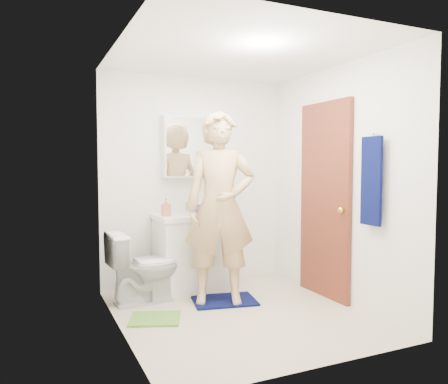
# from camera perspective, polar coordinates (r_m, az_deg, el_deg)

# --- Properties ---
(floor) EXTENTS (2.20, 2.40, 0.02)m
(floor) POSITION_cam_1_polar(r_m,az_deg,el_deg) (4.25, 2.12, -15.72)
(floor) COLOR beige
(floor) RESTS_ON ground
(ceiling) EXTENTS (2.20, 2.40, 0.02)m
(ceiling) POSITION_cam_1_polar(r_m,az_deg,el_deg) (4.14, 2.20, 17.76)
(ceiling) COLOR white
(ceiling) RESTS_ON ground
(wall_back) EXTENTS (2.20, 0.02, 2.40)m
(wall_back) POSITION_cam_1_polar(r_m,az_deg,el_deg) (5.13, -3.85, 1.39)
(wall_back) COLOR white
(wall_back) RESTS_ON ground
(wall_front) EXTENTS (2.20, 0.02, 2.40)m
(wall_front) POSITION_cam_1_polar(r_m,az_deg,el_deg) (2.99, 12.52, -0.29)
(wall_front) COLOR white
(wall_front) RESTS_ON ground
(wall_left) EXTENTS (0.02, 2.40, 2.40)m
(wall_left) POSITION_cam_1_polar(r_m,az_deg,el_deg) (3.66, -13.59, 0.41)
(wall_left) COLOR white
(wall_left) RESTS_ON ground
(wall_right) EXTENTS (0.02, 2.40, 2.40)m
(wall_right) POSITION_cam_1_polar(r_m,az_deg,el_deg) (4.62, 14.59, 1.04)
(wall_right) COLOR white
(wall_right) RESTS_ON ground
(vanity_cabinet) EXTENTS (0.75, 0.55, 0.80)m
(vanity_cabinet) POSITION_cam_1_polar(r_m,az_deg,el_deg) (4.90, -4.26, -8.15)
(vanity_cabinet) COLOR white
(vanity_cabinet) RESTS_ON floor
(countertop) EXTENTS (0.79, 0.59, 0.05)m
(countertop) POSITION_cam_1_polar(r_m,az_deg,el_deg) (4.83, -4.28, -3.21)
(countertop) COLOR white
(countertop) RESTS_ON vanity_cabinet
(sink_basin) EXTENTS (0.40, 0.40, 0.03)m
(sink_basin) POSITION_cam_1_polar(r_m,az_deg,el_deg) (4.83, -4.28, -3.03)
(sink_basin) COLOR white
(sink_basin) RESTS_ON countertop
(faucet) EXTENTS (0.03, 0.03, 0.12)m
(faucet) POSITION_cam_1_polar(r_m,az_deg,el_deg) (4.99, -4.99, -2.01)
(faucet) COLOR silver
(faucet) RESTS_ON countertop
(medicine_cabinet) EXTENTS (0.50, 0.12, 0.70)m
(medicine_cabinet) POSITION_cam_1_polar(r_m,az_deg,el_deg) (5.01, -5.21, 5.91)
(medicine_cabinet) COLOR white
(medicine_cabinet) RESTS_ON wall_back
(mirror_panel) EXTENTS (0.46, 0.01, 0.66)m
(mirror_panel) POSITION_cam_1_polar(r_m,az_deg,el_deg) (4.96, -4.97, 5.94)
(mirror_panel) COLOR white
(mirror_panel) RESTS_ON wall_back
(door) EXTENTS (0.05, 0.80, 2.05)m
(door) POSITION_cam_1_polar(r_m,az_deg,el_deg) (4.72, 12.99, -1.01)
(door) COLOR brown
(door) RESTS_ON ground
(door_knob) EXTENTS (0.07, 0.07, 0.07)m
(door_knob) POSITION_cam_1_polar(r_m,az_deg,el_deg) (4.45, 15.06, -2.29)
(door_knob) COLOR gold
(door_knob) RESTS_ON door
(towel) EXTENTS (0.03, 0.24, 0.80)m
(towel) POSITION_cam_1_polar(r_m,az_deg,el_deg) (4.13, 18.69, 1.37)
(towel) COLOR #070D43
(towel) RESTS_ON wall_right
(towel_hook) EXTENTS (0.06, 0.02, 0.02)m
(towel_hook) POSITION_cam_1_polar(r_m,az_deg,el_deg) (4.17, 19.22, 7.15)
(towel_hook) COLOR silver
(towel_hook) RESTS_ON wall_right
(toilet) EXTENTS (0.75, 0.47, 0.73)m
(toilet) POSITION_cam_1_polar(r_m,az_deg,el_deg) (4.55, -10.38, -9.55)
(toilet) COLOR white
(toilet) RESTS_ON floor
(bath_mat) EXTENTS (0.71, 0.56, 0.02)m
(bath_mat) POSITION_cam_1_polar(r_m,az_deg,el_deg) (4.59, 0.04, -13.99)
(bath_mat) COLOR #070D43
(bath_mat) RESTS_ON floor
(green_rug) EXTENTS (0.54, 0.50, 0.02)m
(green_rug) POSITION_cam_1_polar(r_m,az_deg,el_deg) (4.14, -9.02, -16.03)
(green_rug) COLOR #62A537
(green_rug) RESTS_ON floor
(soap_dispenser) EXTENTS (0.09, 0.09, 0.19)m
(soap_dispenser) POSITION_cam_1_polar(r_m,az_deg,el_deg) (4.69, -7.57, -1.98)
(soap_dispenser) COLOR #C2765A
(soap_dispenser) RESTS_ON countertop
(toothbrush_cup) EXTENTS (0.15, 0.15, 0.09)m
(toothbrush_cup) POSITION_cam_1_polar(r_m,az_deg,el_deg) (4.97, -3.38, -2.20)
(toothbrush_cup) COLOR #66418F
(toothbrush_cup) RESTS_ON countertop
(man) EXTENTS (0.81, 0.67, 1.90)m
(man) POSITION_cam_1_polar(r_m,az_deg,el_deg) (4.33, -0.51, -2.03)
(man) COLOR tan
(man) RESTS_ON bath_mat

